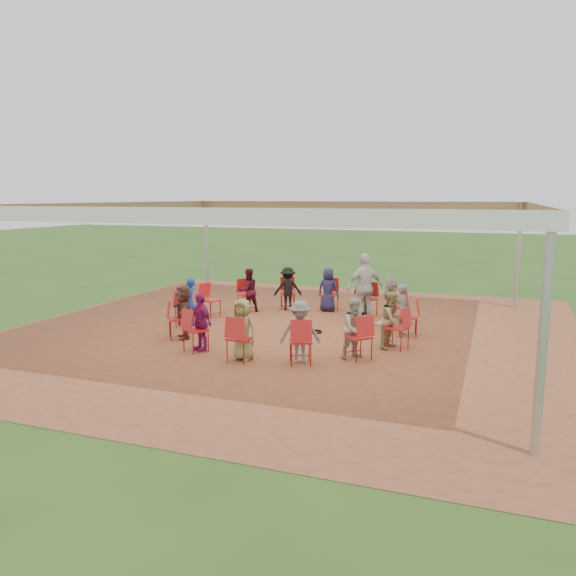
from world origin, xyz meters
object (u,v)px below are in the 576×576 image
(chair_9, at_px, (178,319))
(person_seated_1, at_px, (403,310))
(person_seated_3, at_px, (365,294))
(person_seated_4, at_px, (328,290))
(person_seated_7, at_px, (190,302))
(cable_coil, at_px, (315,332))
(person_seated_5, at_px, (288,289))
(chair_5, at_px, (288,293))
(person_seated_8, at_px, (183,312))
(chair_8, at_px, (185,309))
(person_seated_10, at_px, (242,329))
(person_seated_0, at_px, (392,320))
(laptop, at_px, (385,320))
(chair_6, at_px, (246,295))
(chair_12, at_px, (300,341))
(person_seated_6, at_px, (248,290))
(chair_13, at_px, (359,337))
(person_seated_2, at_px, (392,301))
(chair_4, at_px, (329,295))
(chair_1, at_px, (408,317))
(chair_2, at_px, (396,307))
(chair_7, at_px, (210,300))
(chair_11, at_px, (240,339))
(person_seated_12, at_px, (355,328))
(standing_person, at_px, (365,287))
(person_seated_9, at_px, (201,322))
(person_seated_11, at_px, (300,332))
(chair_0, at_px, (397,328))
(chair_10, at_px, (196,330))
(chair_3, at_px, (367,299))

(chair_9, height_order, person_seated_1, person_seated_1)
(person_seated_3, xyz_separation_m, person_seated_4, (-1.09, 0.30, 0.00))
(person_seated_7, relative_size, cable_coil, 3.28)
(person_seated_5, bearing_deg, chair_5, -90.00)
(person_seated_8, bearing_deg, chair_8, 172.91)
(person_seated_10, distance_m, cable_coil, 2.74)
(person_seated_0, relative_size, person_seated_1, 1.00)
(person_seated_5, bearing_deg, laptop, 114.83)
(chair_6, distance_m, cable_coil, 3.10)
(chair_12, bearing_deg, person_seated_6, 102.56)
(chair_13, distance_m, person_seated_3, 4.07)
(cable_coil, bearing_deg, person_seated_8, -149.35)
(person_seated_2, bearing_deg, chair_6, 50.38)
(person_seated_2, bearing_deg, chair_4, 22.97)
(chair_6, bearing_deg, chair_4, 154.29)
(chair_1, xyz_separation_m, person_seated_10, (-2.74, -3.01, 0.16))
(chair_2, xyz_separation_m, cable_coil, (-1.61, -1.51, -0.43))
(chair_2, relative_size, person_seated_3, 0.75)
(chair_7, height_order, person_seated_8, person_seated_8)
(chair_11, distance_m, person_seated_3, 5.08)
(person_seated_12, height_order, laptop, person_seated_12)
(person_seated_4, relative_size, laptop, 3.01)
(chair_1, bearing_deg, chair_4, 38.57)
(person_seated_7, relative_size, standing_person, 0.69)
(person_seated_4, height_order, person_seated_8, same)
(chair_4, height_order, person_seated_9, person_seated_9)
(person_seated_9, height_order, person_seated_11, same)
(chair_0, distance_m, person_seated_10, 3.25)
(chair_0, relative_size, chair_1, 1.00)
(chair_0, xyz_separation_m, cable_coil, (-2.02, 0.76, -0.43))
(cable_coil, bearing_deg, chair_11, -103.82)
(chair_6, bearing_deg, laptop, 102.14)
(person_seated_8, relative_size, person_seated_12, 1.00)
(chair_1, relative_size, person_seated_1, 0.75)
(chair_13, bearing_deg, chair_10, 141.43)
(chair_0, xyz_separation_m, standing_person, (-1.23, 2.38, 0.43))
(chair_11, xyz_separation_m, person_seated_5, (-0.88, 5.00, 0.16))
(person_seated_7, bearing_deg, chair_0, 76.84)
(chair_4, distance_m, person_seated_8, 4.69)
(person_seated_5, bearing_deg, chair_11, 76.84)
(person_seated_3, bearing_deg, chair_3, -90.00)
(chair_2, relative_size, person_seated_12, 0.75)
(chair_5, height_order, chair_11, same)
(chair_0, xyz_separation_m, chair_11, (-2.69, -1.95, 0.00))
(person_seated_6, xyz_separation_m, person_seated_8, (-0.14, -3.17, 0.00))
(chair_2, distance_m, person_seated_9, 5.08)
(chair_4, relative_size, laptop, 2.25)
(chair_4, distance_m, person_seated_11, 5.08)
(person_seated_6, relative_size, person_seated_10, 1.00)
(chair_2, bearing_deg, person_seated_0, 151.55)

